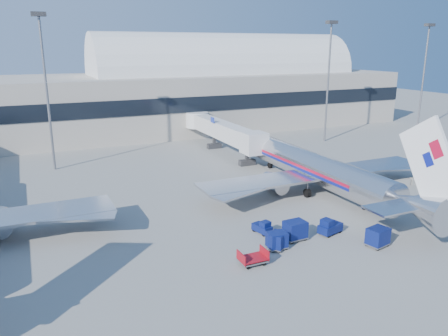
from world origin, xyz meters
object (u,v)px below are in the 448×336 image
cart_train_c (277,240)px  cart_solo_near (378,237)px  cart_train_a (295,230)px  airliner_main (321,170)px  barrier_mid (401,183)px  mast_west (44,70)px  barrier_far (419,180)px  tug_right (371,204)px  cart_open_red (253,259)px  barrier_near (382,186)px  mast_far_east (425,62)px  cart_train_b (278,240)px  jetbridge_near (219,129)px  cart_solo_far (440,208)px  ramp_worker (442,216)px  mast_east (329,64)px  tug_lead (330,227)px  tug_left (263,227)px

cart_train_c → cart_solo_near: (8.81, -3.41, 0.10)m
cart_train_a → cart_train_c: cart_train_a is taller
airliner_main → barrier_mid: (11.30, -2.51, -2.48)m
mast_west → barrier_mid: mast_west is taller
airliner_main → barrier_mid: 11.84m
barrier_far → cart_solo_near: size_ratio=1.30×
mast_west → barrier_mid: (41.30, -28.00, -14.34)m
barrier_mid → tug_right: bearing=-152.6°
barrier_mid → cart_open_red: (-28.15, -10.94, 0.00)m
barrier_near → mast_far_east: bearing=37.1°
cart_open_red → cart_train_b: bearing=26.1°
jetbridge_near → mast_west: 29.67m
mast_west → cart_train_a: size_ratio=10.29×
barrier_near → tug_right: tug_right is taller
barrier_mid → cart_train_c: (-24.77, -9.24, 0.40)m
barrier_near → cart_solo_far: (-1.17, -9.86, 0.53)m
barrier_far → cart_train_b: cart_train_b is taller
barrier_mid → cart_solo_near: (-15.96, -12.65, 0.50)m
cart_train_a → jetbridge_near: bearing=74.3°
tug_right → ramp_worker: 7.40m
mast_east → barrier_mid: bearing=-107.3°
mast_west → cart_train_a: 43.26m
jetbridge_near → barrier_far: bearing=-59.5°
barrier_near → ramp_worker: 11.89m
barrier_mid → ramp_worker: 13.08m
cart_train_b → tug_lead: bearing=-30.1°
cart_solo_far → cart_open_red: 23.71m
cart_solo_far → cart_open_red: size_ratio=0.94×
tug_left → cart_train_a: cart_train_a is taller
barrier_mid → cart_train_c: 26.44m
airliner_main → cart_solo_far: size_ratio=16.89×
cart_train_a → cart_train_c: bearing=-162.2°
ramp_worker → cart_train_a: bearing=72.6°
cart_train_b → cart_open_red: (-3.44, -1.69, -0.37)m
cart_train_a → cart_train_b: cart_train_a is taller
ramp_worker → tug_left: bearing=66.1°
barrier_near → cart_open_red: barrier_near is taller
barrier_mid → tug_left: size_ratio=1.33×
barrier_far → ramp_worker: ramp_worker is taller
barrier_mid → cart_train_b: (-24.71, -9.25, 0.37)m
tug_lead → tug_left: bearing=139.5°
barrier_far → cart_train_b: size_ratio=1.36×
jetbridge_near → barrier_far: 33.63m
barrier_near → barrier_mid: 3.30m
barrier_near → cart_solo_near: size_ratio=1.30×
airliner_main → jetbridge_near: airliner_main is taller
mast_west → cart_solo_near: bearing=-58.1°
barrier_far → cart_train_c: cart_train_c is taller
jetbridge_near → tug_left: bearing=-107.0°
tug_left → barrier_near: bearing=-88.1°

